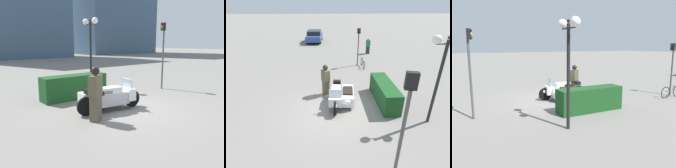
{
  "view_description": "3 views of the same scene",
  "coord_description": "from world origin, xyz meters",
  "views": [
    {
      "loc": [
        -5.56,
        -5.94,
        2.49
      ],
      "look_at": [
        0.06,
        1.05,
        0.79
      ],
      "focal_mm": 35.0,
      "sensor_mm": 36.0,
      "label": 1
    },
    {
      "loc": [
        7.15,
        -0.24,
        4.82
      ],
      "look_at": [
        -0.79,
        0.24,
        1.09
      ],
      "focal_mm": 28.0,
      "sensor_mm": 36.0,
      "label": 2
    },
    {
      "loc": [
        4.49,
        10.57,
        2.9
      ],
      "look_at": [
        -0.27,
        1.2,
        1.03
      ],
      "focal_mm": 35.0,
      "sensor_mm": 36.0,
      "label": 3
    }
  ],
  "objects": [
    {
      "name": "ground_plane",
      "position": [
        0.0,
        0.0,
        0.0
      ],
      "size": [
        160.0,
        160.0,
        0.0
      ],
      "primitive_type": "plane",
      "color": "slate"
    },
    {
      "name": "police_motorcycle",
      "position": [
        -0.66,
        0.44,
        0.47
      ],
      "size": [
        2.67,
        1.39,
        1.16
      ],
      "rotation": [
        0.0,
        0.0,
        -0.1
      ],
      "color": "black",
      "rests_on": "ground"
    },
    {
      "name": "officer_rider",
      "position": [
        -1.76,
        -0.39,
        0.94
      ],
      "size": [
        0.56,
        0.5,
        1.77
      ],
      "rotation": [
        0.0,
        0.0,
        2.12
      ],
      "color": "brown",
      "rests_on": "ground"
    },
    {
      "name": "hedge_bush_curbside",
      "position": [
        -0.81,
        2.68,
        0.53
      ],
      "size": [
        3.01,
        0.83,
        1.06
      ],
      "primitive_type": "cube",
      "color": "#19471E",
      "rests_on": "ground"
    },
    {
      "name": "twin_lamp_post",
      "position": [
        1.05,
        4.13,
        2.88
      ],
      "size": [
        0.33,
        1.21,
        3.78
      ],
      "color": "black",
      "rests_on": "ground"
    },
    {
      "name": "traffic_light_near",
      "position": [
        3.91,
        1.52,
        2.3
      ],
      "size": [
        0.22,
        0.28,
        3.51
      ],
      "rotation": [
        0.0,
        0.0,
        2.92
      ],
      "color": "#4C4C4C",
      "rests_on": "ground"
    },
    {
      "name": "traffic_light_far",
      "position": [
        -6.7,
        2.23,
        2.01
      ],
      "size": [
        0.22,
        0.28,
        3.01
      ],
      "rotation": [
        0.0,
        0.0,
        -0.15
      ],
      "color": "#4C4C4C",
      "rests_on": "ground"
    },
    {
      "name": "bicycle_parked",
      "position": [
        -6.35,
        2.61,
        0.32
      ],
      "size": [
        1.65,
        0.06,
        0.71
      ],
      "rotation": [
        0.0,
        0.0,
        0.01
      ],
      "color": "black",
      "rests_on": "ground"
    }
  ]
}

